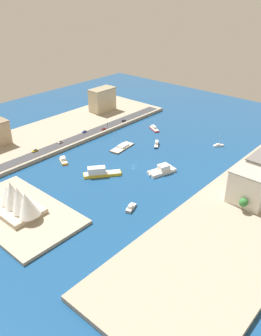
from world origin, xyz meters
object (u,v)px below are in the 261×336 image
tugboat_red (154,129)px  opera_landmark (18,200)px  ferry_yellow_fast (100,172)px  sailboat_small_white (219,145)px  ferry_white_commuter (162,170)px  office_block_beige (102,99)px  barge_flat_brown (122,147)px  pickup_red (104,129)px  van_white (60,142)px  hotel_broad_white (249,187)px  hatchback_blue (84,132)px  water_taxi_orange (63,160)px  taxi_yellow_cab (35,151)px  suv_black (124,121)px  traffic_light_waterfront (108,125)px  yacht_sleek_gray (131,207)px  patrol_launch_navy (157,144)px

tugboat_red → opera_landmark: size_ratio=0.40×
ferry_yellow_fast → sailboat_small_white: bearing=-111.2°
ferry_white_commuter → office_block_beige: (129.19, -65.09, 12.90)m
barge_flat_brown → pickup_red: size_ratio=5.29×
ferry_yellow_fast → van_white: ferry_yellow_fast is taller
hotel_broad_white → hatchback_blue: size_ratio=5.37×
water_taxi_orange → pickup_red: 67.23m
sailboat_small_white → ferry_white_commuter: size_ratio=0.51×
tugboat_red → barge_flat_brown: tugboat_red is taller
ferry_yellow_fast → taxi_yellow_cab: 66.18m
barge_flat_brown → office_block_beige: office_block_beige is taller
ferry_yellow_fast → suv_black: (57.45, -89.19, 1.06)m
hotel_broad_white → traffic_light_waterfront: (152.79, -28.88, -6.77)m
tugboat_red → van_white: bearing=65.8°
yacht_sleek_gray → taxi_yellow_cab: (110.79, -6.15, 2.70)m
taxi_yellow_cab → patrol_launch_navy: bearing=-128.3°
yacht_sleek_gray → water_taxi_orange: water_taxi_orange is taller
sailboat_small_white → hatchback_blue: bearing=30.1°
patrol_launch_navy → office_block_beige: size_ratio=0.44×
yacht_sleek_gray → barge_flat_brown: bearing=-44.1°
office_block_beige → pickup_red: office_block_beige is taller
taxi_yellow_cab → yacht_sleek_gray: bearing=176.8°
tugboat_red → office_block_beige: bearing=-1.1°
hatchback_blue → ferry_white_commuter: bearing=174.4°
office_block_beige → traffic_light_waterfront: bearing=140.2°
patrol_launch_navy → taxi_yellow_cab: 103.38m
hotel_broad_white → traffic_light_waterfront: size_ratio=3.54×
water_taxi_orange → hotel_broad_white: 141.92m
sailboat_small_white → hotel_broad_white: size_ratio=0.52×
hotel_broad_white → barge_flat_brown: bearing=-5.9°
van_white → pickup_red: 47.07m
water_taxi_orange → van_white: 31.15m
water_taxi_orange → office_block_beige: bearing=-59.9°
tugboat_red → traffic_light_waterfront: (29.00, 34.48, 6.06)m
pickup_red → traffic_light_waterfront: bearing=-132.4°
patrol_launch_navy → office_block_beige: office_block_beige is taller
opera_landmark → office_block_beige: bearing=-60.1°
patrol_launch_navy → traffic_light_waterfront: 53.76m
sailboat_small_white → office_block_beige: size_ratio=0.42×
ferry_yellow_fast → office_block_beige: bearing=-45.5°
office_block_beige → opera_landmark: bearing=119.9°
sailboat_small_white → pickup_red: bearing=24.5°
opera_landmark → taxi_yellow_cab: bearing=-41.5°
van_white → opera_landmark: 101.57m
hatchback_blue → barge_flat_brown: bearing=-176.1°
patrol_launch_navy → yacht_sleek_gray: bearing=118.2°
opera_landmark → traffic_light_waterfront: bearing=-68.1°
suv_black → opera_landmark: (-55.73, 156.21, 6.99)m
taxi_yellow_cab → office_block_beige: bearing=-73.8°
taxi_yellow_cab → pickup_red: taxi_yellow_cab is taller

